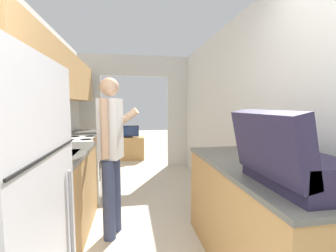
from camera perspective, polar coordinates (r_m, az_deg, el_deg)
The scene contains 10 objects.
wall_left at distance 2.77m, azimuth -31.48°, elevation 5.57°, with size 0.38×6.88×2.50m.
wall_right at distance 2.58m, azimuth 21.51°, elevation 1.27°, with size 0.06×6.88×2.50m.
wall_far_with_doorway at distance 5.07m, azimuth -8.32°, elevation 5.36°, with size 2.77×0.06×2.50m.
counter_left at distance 3.28m, azimuth -23.19°, elevation -12.00°, with size 0.62×3.22×0.92m.
counter_right at distance 2.16m, azimuth 20.58°, elevation -21.21°, with size 0.62×1.68×0.92m.
range_oven at distance 3.75m, azimuth -21.26°, elevation -9.71°, with size 0.66×0.79×1.06m.
person at distance 2.48m, azimuth -14.29°, elevation -6.43°, with size 0.54×0.45×1.70m.
suitcase at distance 1.55m, azimuth 27.93°, elevation -7.87°, with size 0.49×0.65×0.47m.
tv_cabinet at distance 5.98m, azimuth -10.16°, elevation -5.57°, with size 0.83×0.42×0.59m.
television at distance 5.88m, azimuth -10.24°, elevation -1.42°, with size 0.57×0.16×0.30m.
Camera 1 is at (-0.12, -0.56, 1.42)m, focal length 24.00 mm.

